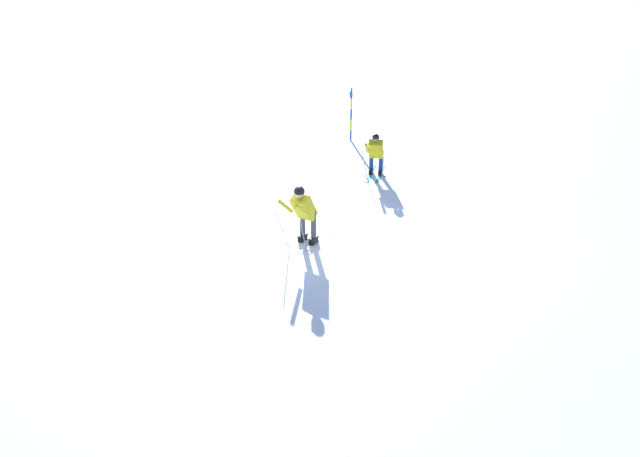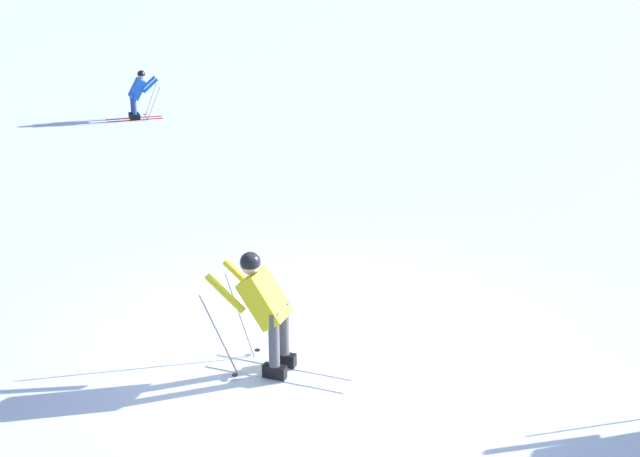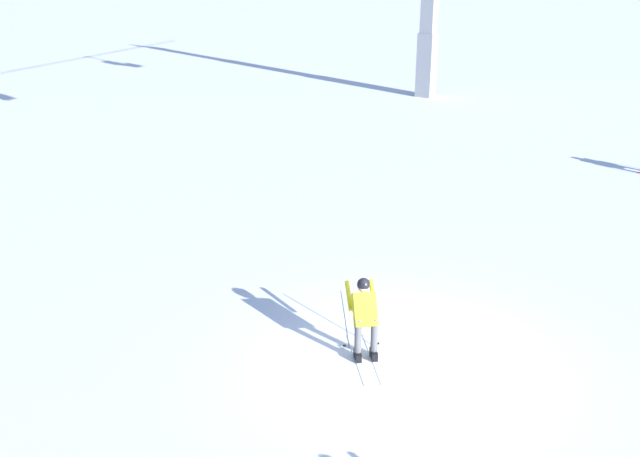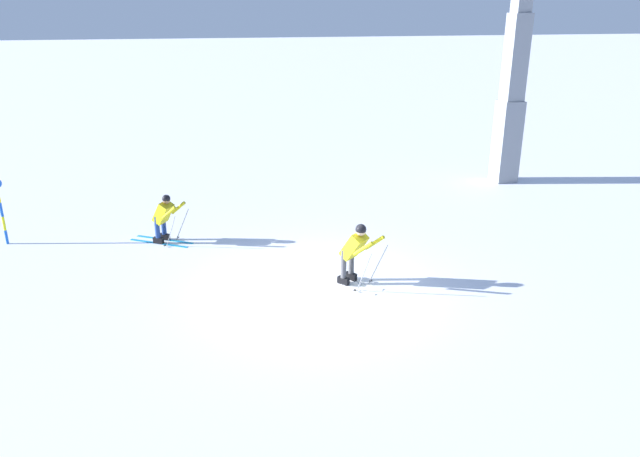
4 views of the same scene
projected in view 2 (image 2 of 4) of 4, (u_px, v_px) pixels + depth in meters
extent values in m
plane|color=white|center=(324.00, 350.00, 10.17)|extent=(260.00, 260.00, 0.00)
cube|color=white|center=(275.00, 378.00, 9.52)|extent=(1.44, 1.16, 0.01)
cube|color=black|center=(275.00, 371.00, 9.49)|extent=(0.29, 0.26, 0.16)
cylinder|color=#4C4C51|center=(274.00, 340.00, 9.35)|extent=(0.13, 0.13, 0.68)
cube|color=white|center=(285.00, 366.00, 9.79)|extent=(1.44, 1.16, 0.01)
cube|color=black|center=(285.00, 359.00, 9.76)|extent=(0.29, 0.26, 0.16)
cylinder|color=#4C4C51|center=(284.00, 328.00, 9.61)|extent=(0.13, 0.13, 0.68)
cube|color=gold|center=(265.00, 298.00, 9.39)|extent=(0.70, 0.68, 0.67)
sphere|color=beige|center=(250.00, 265.00, 9.31)|extent=(0.23, 0.23, 0.23)
sphere|color=black|center=(250.00, 262.00, 9.29)|extent=(0.24, 0.24, 0.24)
cylinder|color=gold|center=(225.00, 293.00, 9.28)|extent=(0.45, 0.38, 0.45)
cylinder|color=gray|center=(222.00, 341.00, 9.46)|extent=(0.32, 0.41, 1.17)
cylinder|color=black|center=(235.00, 375.00, 9.50)|extent=(0.07, 0.07, 0.01)
cylinder|color=gold|center=(242.00, 278.00, 9.68)|extent=(0.45, 0.38, 0.45)
cylinder|color=gray|center=(242.00, 321.00, 9.95)|extent=(0.46, 0.22, 1.17)
cylinder|color=black|center=(257.00, 350.00, 10.07)|extent=(0.07, 0.07, 0.01)
cube|color=red|center=(134.00, 118.00, 23.06)|extent=(0.42, 1.57, 0.01)
cube|color=black|center=(134.00, 115.00, 23.03)|extent=(0.17, 0.30, 0.16)
cylinder|color=navy|center=(133.00, 102.00, 22.89)|extent=(0.13, 0.13, 0.61)
cube|color=red|center=(135.00, 120.00, 22.79)|extent=(0.42, 1.57, 0.01)
cube|color=black|center=(135.00, 117.00, 22.76)|extent=(0.17, 0.30, 0.16)
cylinder|color=navy|center=(134.00, 104.00, 22.63)|extent=(0.13, 0.13, 0.61)
cube|color=blue|center=(137.00, 89.00, 22.68)|extent=(0.52, 0.58, 0.62)
sphere|color=tan|center=(141.00, 75.00, 22.60)|extent=(0.20, 0.20, 0.20)
sphere|color=black|center=(141.00, 74.00, 22.58)|extent=(0.22, 0.22, 0.22)
cylinder|color=blue|center=(148.00, 83.00, 22.95)|extent=(0.18, 0.47, 0.41)
cylinder|color=gray|center=(150.00, 102.00, 23.19)|extent=(0.04, 0.48, 1.04)
cylinder|color=black|center=(145.00, 114.00, 23.30)|extent=(0.07, 0.07, 0.01)
cylinder|color=blue|center=(150.00, 86.00, 22.55)|extent=(0.18, 0.47, 0.41)
cylinder|color=gray|center=(153.00, 106.00, 22.70)|extent=(0.23, 0.44, 1.04)
cylinder|color=black|center=(148.00, 119.00, 22.73)|extent=(0.07, 0.07, 0.01)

